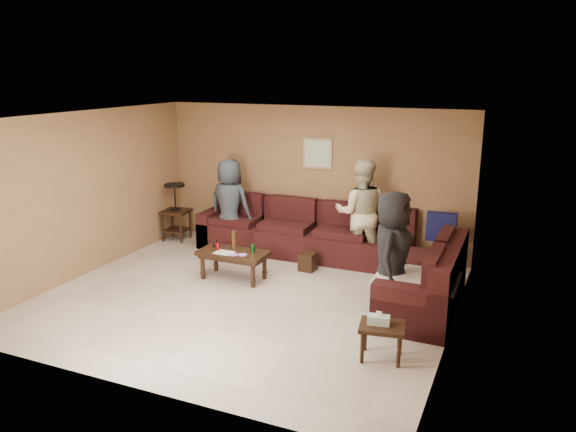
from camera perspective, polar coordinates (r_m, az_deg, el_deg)
The scene contains 10 objects.
room at distance 7.47m, azimuth -4.36°, elevation 3.59°, with size 5.60×5.50×2.50m.
sectional_sofa at distance 8.86m, azimuth 5.08°, elevation -3.58°, with size 4.65×2.90×0.97m.
coffee_table at distance 8.53m, azimuth -5.60°, elevation -3.99°, with size 1.05×0.53×0.72m.
end_table_left at distance 10.60m, azimuth -11.34°, elevation 0.54°, with size 0.51×0.51×1.06m.
side_table_right at distance 6.31m, azimuth 9.46°, elevation -11.21°, with size 0.55×0.47×0.55m.
waste_bin at distance 8.91m, azimuth 2.02°, elevation -4.66°, with size 0.24×0.24×0.29m, color black.
wall_art at distance 9.65m, azimuth 3.03°, elevation 6.37°, with size 0.52×0.04×0.52m.
person_left at distance 9.86m, azimuth -5.93°, elevation 1.17°, with size 0.78×0.51×1.60m, color #2E3641.
person_middle at distance 9.03m, azimuth 7.42°, elevation 0.30°, with size 0.84×0.66×1.74m, color beige.
person_right at distance 7.21m, azimuth 10.52°, elevation -3.91°, with size 0.81×0.52×1.65m, color black.
Camera 1 is at (3.42, -6.48, 3.09)m, focal length 35.00 mm.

